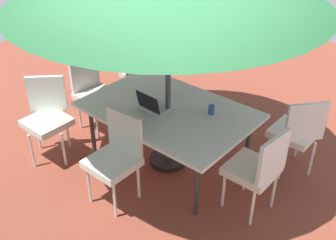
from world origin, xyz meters
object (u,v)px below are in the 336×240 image
object	(u,v)px
chair_southwest	(297,131)
laptop	(152,105)
chair_north	(116,155)
chair_northeast	(47,115)
chair_west	(257,167)
dining_table	(168,112)
chair_southeast	(137,70)
chair_east	(93,90)
cup	(211,110)

from	to	relation	value
chair_southwest	laptop	size ratio (longest dim) A/B	2.96
chair_north	chair_northeast	world-z (taller)	same
chair_northeast	chair_west	bearing A→B (deg)	-27.13
dining_table	chair_southeast	world-z (taller)	chair_southeast
chair_southeast	chair_west	bearing A→B (deg)	-159.31
chair_southeast	chair_southwest	world-z (taller)	same
laptop	chair_west	bearing A→B (deg)	-174.62
chair_southeast	chair_northeast	size ratio (longest dim) A/B	1.00
chair_west	chair_east	distance (m)	2.42
laptop	dining_table	bearing A→B (deg)	-136.50
dining_table	chair_southwest	bearing A→B (deg)	-146.22
chair_southeast	chair_northeast	bearing A→B (deg)	131.35
dining_table	chair_northeast	xyz separation A→B (m)	(1.18, 0.79, -0.14)
chair_northeast	chair_east	bearing A→B (deg)	50.35
chair_east	chair_west	bearing A→B (deg)	-89.06
chair_southwest	cup	size ratio (longest dim) A/B	9.36
chair_southwest	cup	world-z (taller)	chair_southwest
chair_southwest	chair_northeast	world-z (taller)	same
chair_southwest	chair_northeast	distance (m)	2.84
chair_north	chair_west	xyz separation A→B (m)	(-1.19, -0.75, 0.00)
chair_southeast	chair_east	size ratio (longest dim) A/B	1.00
dining_table	cup	xyz separation A→B (m)	(-0.43, -0.22, 0.10)
chair_southwest	chair_northeast	xyz separation A→B (m)	(2.36, 1.58, 0.00)
chair_southeast	laptop	distance (m)	1.43
chair_west	chair_east	xyz separation A→B (m)	(2.42, -0.02, 0.00)
chair_north	cup	size ratio (longest dim) A/B	9.36
chair_north	chair_east	size ratio (longest dim) A/B	1.00
chair_southeast	chair_northeast	distance (m)	1.56
chair_west	cup	xyz separation A→B (m)	(0.75, -0.27, 0.23)
chair_northeast	laptop	xyz separation A→B (m)	(-1.05, -0.67, 0.23)
chair_southwest	chair_east	xyz separation A→B (m)	(2.43, 0.82, 0.00)
chair_southwest	chair_west	distance (m)	0.84
chair_southeast	chair_east	bearing A→B (deg)	128.48
chair_northeast	chair_east	xyz separation A→B (m)	(0.07, -0.76, 0.00)
chair_northeast	chair_east	distance (m)	0.76
chair_northeast	chair_east	world-z (taller)	same
chair_southeast	cup	bearing A→B (deg)	-158.85
chair_west	chair_northeast	world-z (taller)	same
laptop	chair_southeast	bearing A→B (deg)	-36.04
chair_north	chair_northeast	distance (m)	1.17
chair_southeast	dining_table	bearing A→B (deg)	-172.54
chair_southeast	cup	xyz separation A→B (m)	(-1.66, 0.55, 0.23)
chair_east	laptop	world-z (taller)	chair_east
dining_table	chair_west	world-z (taller)	chair_west
chair_west	laptop	distance (m)	1.33
chair_southeast	laptop	xyz separation A→B (m)	(-1.10, 0.88, 0.23)
laptop	cup	size ratio (longest dim) A/B	3.16
chair_southwest	cup	xyz separation A→B (m)	(0.76, 0.57, 0.23)
dining_table	chair_north	size ratio (longest dim) A/B	1.89
laptop	cup	xyz separation A→B (m)	(-0.55, -0.33, 0.01)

